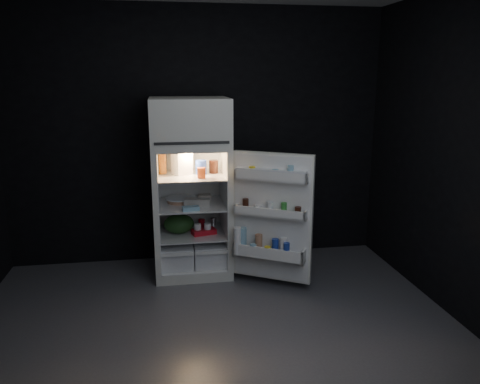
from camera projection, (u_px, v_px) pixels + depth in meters
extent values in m
cube|color=#545459|center=(217.00, 334.00, 3.69)|extent=(4.00, 3.40, 0.00)
cube|color=black|center=(197.00, 137.00, 4.99)|extent=(4.00, 0.00, 2.70)
cube|color=black|center=(266.00, 250.00, 1.74)|extent=(4.00, 0.00, 2.70)
cube|color=black|center=(467.00, 159.00, 3.68)|extent=(0.00, 3.40, 2.70)
cube|color=white|center=(193.00, 265.00, 4.91)|extent=(0.76, 0.70, 0.10)
cube|color=white|center=(156.00, 207.00, 4.69)|extent=(0.05, 0.70, 1.20)
cube|color=white|center=(226.00, 204.00, 4.81)|extent=(0.05, 0.70, 1.20)
cube|color=white|center=(190.00, 198.00, 5.06)|extent=(0.66, 0.05, 1.20)
cube|color=white|center=(190.00, 144.00, 4.60)|extent=(0.76, 0.70, 0.06)
cube|color=white|center=(189.00, 120.00, 4.54)|extent=(0.76, 0.70, 0.42)
cube|color=black|center=(192.00, 143.00, 4.24)|extent=(0.68, 0.01, 0.02)
cube|color=white|center=(159.00, 208.00, 4.67)|extent=(0.01, 0.65, 1.20)
cube|color=white|center=(224.00, 205.00, 4.78)|extent=(0.01, 0.65, 1.20)
cube|color=white|center=(190.00, 148.00, 4.58)|extent=(0.66, 0.65, 0.01)
cube|color=white|center=(193.00, 261.00, 4.87)|extent=(0.66, 0.65, 0.01)
cube|color=white|center=(191.00, 176.00, 4.65)|extent=(0.65, 0.63, 0.01)
cube|color=white|center=(192.00, 205.00, 4.72)|extent=(0.65, 0.63, 0.01)
cube|color=white|center=(192.00, 233.00, 4.79)|extent=(0.65, 0.63, 0.01)
cube|color=white|center=(177.00, 251.00, 4.83)|extent=(0.32, 0.59, 0.22)
cube|color=white|center=(209.00, 249.00, 4.89)|extent=(0.32, 0.59, 0.22)
cube|color=white|center=(178.00, 255.00, 4.50)|extent=(0.32, 0.02, 0.03)
cube|color=white|center=(212.00, 253.00, 4.55)|extent=(0.32, 0.02, 0.03)
cube|color=#FFE5B2|center=(191.00, 151.00, 4.54)|extent=(0.14, 0.14, 0.02)
cube|color=white|center=(272.00, 217.00, 4.37)|extent=(0.68, 0.43, 1.22)
cube|color=white|center=(271.00, 218.00, 4.34)|extent=(0.62, 0.37, 1.18)
cube|color=white|center=(271.00, 180.00, 4.21)|extent=(0.63, 0.42, 0.02)
cube|color=white|center=(270.00, 177.00, 4.17)|extent=(0.60, 0.36, 0.10)
cube|color=white|center=(307.00, 179.00, 4.09)|extent=(0.06, 0.09, 0.10)
cube|color=white|center=(237.00, 173.00, 4.32)|extent=(0.06, 0.09, 0.10)
cube|color=white|center=(270.00, 216.00, 4.29)|extent=(0.64, 0.43, 0.02)
cube|color=white|center=(269.00, 213.00, 4.25)|extent=(0.60, 0.36, 0.09)
cube|color=white|center=(305.00, 216.00, 4.17)|extent=(0.07, 0.10, 0.09)
cube|color=white|center=(237.00, 209.00, 4.40)|extent=(0.07, 0.10, 0.09)
cube|color=white|center=(269.00, 258.00, 4.37)|extent=(0.66, 0.46, 0.02)
cube|color=white|center=(267.00, 255.00, 4.30)|extent=(0.60, 0.36, 0.13)
cube|color=white|center=(304.00, 257.00, 4.24)|extent=(0.09, 0.13, 0.13)
cube|color=white|center=(236.00, 248.00, 4.47)|extent=(0.09, 0.13, 0.13)
cube|color=white|center=(271.00, 170.00, 4.19)|extent=(0.62, 0.41, 0.02)
cylinder|color=#7EACC3|center=(290.00, 173.00, 4.13)|extent=(0.08, 0.08, 0.14)
cylinder|color=#7EACC3|center=(275.00, 174.00, 4.19)|extent=(0.08, 0.08, 0.09)
cylinder|color=yellow|center=(252.00, 172.00, 4.26)|extent=(0.08, 0.08, 0.10)
cylinder|color=black|center=(298.00, 212.00, 4.18)|extent=(0.08, 0.08, 0.10)
cylinder|color=#338C33|center=(284.00, 209.00, 4.23)|extent=(0.07, 0.07, 0.13)
cylinder|color=silver|center=(270.00, 208.00, 4.27)|extent=(0.08, 0.08, 0.12)
cylinder|color=white|center=(258.00, 209.00, 4.32)|extent=(0.08, 0.08, 0.08)
cylinder|color=black|center=(246.00, 205.00, 4.35)|extent=(0.08, 0.08, 0.13)
cylinder|color=white|center=(283.00, 248.00, 4.29)|extent=(0.09, 0.09, 0.21)
cylinder|color=navy|center=(275.00, 248.00, 4.32)|extent=(0.09, 0.09, 0.18)
cylinder|color=#A57557|center=(259.00, 245.00, 4.38)|extent=(0.09, 0.09, 0.21)
cylinder|color=#7EACC3|center=(243.00, 241.00, 4.43)|extent=(0.10, 0.10, 0.26)
cylinder|color=navy|center=(286.00, 252.00, 4.25)|extent=(0.08, 0.08, 0.17)
cylinder|color=yellow|center=(268.00, 252.00, 4.32)|extent=(0.08, 0.08, 0.12)
cylinder|color=#7EACC3|center=(253.00, 250.00, 4.36)|extent=(0.08, 0.08, 0.12)
cylinder|color=white|center=(237.00, 241.00, 4.40)|extent=(0.10, 0.10, 0.27)
cylinder|color=white|center=(243.00, 229.00, 4.40)|extent=(0.05, 0.05, 0.02)
cube|color=white|center=(182.00, 162.00, 4.66)|extent=(0.22, 0.22, 0.24)
cylinder|color=navy|center=(201.00, 167.00, 4.67)|extent=(0.12, 0.12, 0.14)
cylinder|color=black|center=(214.00, 167.00, 4.73)|extent=(0.11, 0.11, 0.13)
cylinder|color=#CB6920|center=(162.00, 163.00, 4.68)|extent=(0.10, 0.10, 0.22)
cube|color=#D84F19|center=(201.00, 173.00, 4.50)|extent=(0.08, 0.07, 0.10)
cube|color=#9C988E|center=(197.00, 202.00, 4.65)|extent=(0.27, 0.15, 0.07)
cylinder|color=#A57557|center=(180.00, 200.00, 4.79)|extent=(0.35, 0.35, 0.04)
cube|color=#7EACC3|center=(191.00, 208.00, 4.49)|extent=(0.17, 0.10, 0.04)
cube|color=beige|center=(205.00, 197.00, 4.90)|extent=(0.13, 0.11, 0.05)
ellipsoid|color=#193815|center=(179.00, 224.00, 4.75)|extent=(0.32, 0.28, 0.20)
cube|color=#B60F1B|center=(204.00, 232.00, 4.73)|extent=(0.26, 0.18, 0.05)
cylinder|color=#B60F1B|center=(202.00, 223.00, 4.93)|extent=(0.08, 0.08, 0.09)
cylinder|color=silver|center=(213.00, 222.00, 4.99)|extent=(0.08, 0.08, 0.09)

